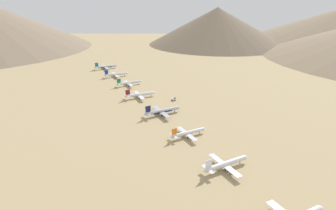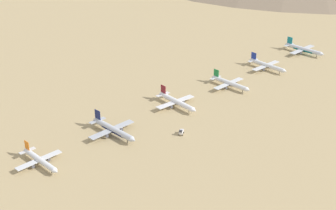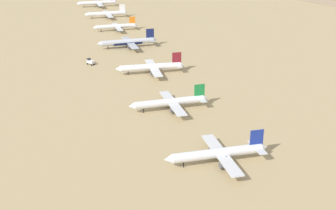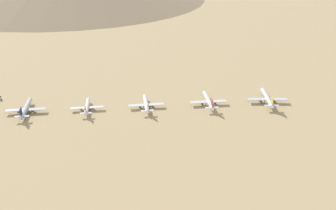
% 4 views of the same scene
% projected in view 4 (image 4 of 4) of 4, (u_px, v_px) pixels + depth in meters
% --- Properties ---
extents(ground_plane, '(2714.26, 2714.26, 0.00)m').
position_uv_depth(ground_plane, '(24.00, 113.00, 336.59)').
color(ground_plane, tan).
extents(parked_jet_0, '(46.47, 37.76, 13.40)m').
position_uv_depth(parked_jet_0, '(267.00, 98.00, 355.59)').
color(parked_jet_0, silver).
rests_on(parked_jet_0, ground).
extents(parked_jet_1, '(42.95, 34.89, 12.38)m').
position_uv_depth(parked_jet_1, '(208.00, 101.00, 351.24)').
color(parked_jet_1, silver).
rests_on(parked_jet_1, ground).
extents(parked_jet_2, '(40.71, 33.11, 11.73)m').
position_uv_depth(parked_jet_2, '(146.00, 104.00, 345.52)').
color(parked_jet_2, silver).
rests_on(parked_jet_2, ground).
extents(parked_jet_3, '(37.40, 30.40, 10.78)m').
position_uv_depth(parked_jet_3, '(87.00, 107.00, 340.81)').
color(parked_jet_3, silver).
rests_on(parked_jet_3, ground).
extents(parked_jet_4, '(43.88, 35.68, 12.65)m').
position_uv_depth(parked_jet_4, '(26.00, 108.00, 335.99)').
color(parked_jet_4, '#B2B7C1').
rests_on(parked_jet_4, ground).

